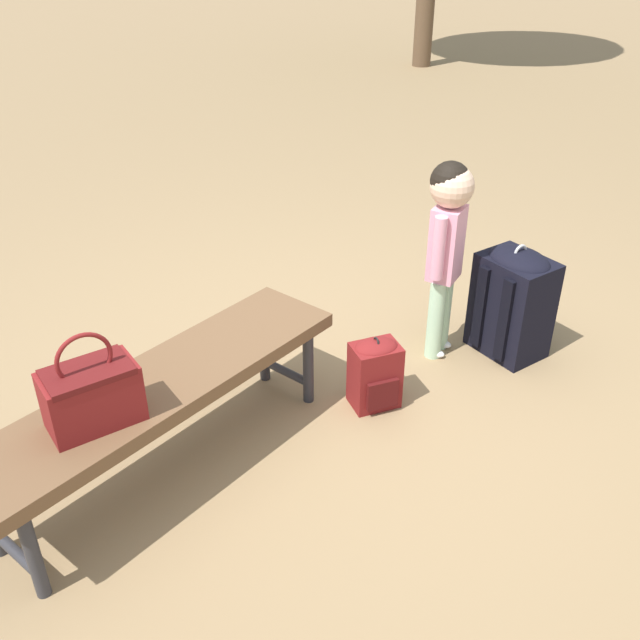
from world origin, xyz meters
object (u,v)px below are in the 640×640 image
child_standing (447,231)px  backpack_small (375,371)px  backpack_large (513,299)px  handbag (91,393)px  park_bench (165,390)px

child_standing → backpack_small: (-0.57, -0.05, -0.50)m
child_standing → backpack_small: size_ratio=2.80×
child_standing → backpack_small: bearing=-175.0°
child_standing → backpack_large: size_ratio=1.69×
handbag → backpack_small: 1.31m
park_bench → backpack_large: (1.73, -0.54, -0.09)m
park_bench → backpack_small: park_bench is taller
handbag → child_standing: child_standing is taller
backpack_large → backpack_small: (-0.83, 0.21, -0.12)m
park_bench → backpack_small: bearing=-20.2°
handbag → backpack_small: handbag is taller
backpack_large → backpack_small: bearing=165.9°
park_bench → backpack_small: 0.98m
handbag → backpack_small: bearing=-13.1°
park_bench → backpack_large: 1.82m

